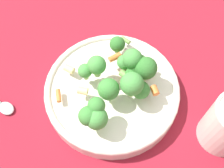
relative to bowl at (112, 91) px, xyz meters
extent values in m
plane|color=maroon|center=(0.00, 0.00, -0.02)|extent=(3.00, 3.00, 0.00)
cylinder|color=silver|center=(0.00, 0.00, 0.00)|extent=(0.28, 0.28, 0.03)
torus|color=silver|center=(0.00, 0.00, 0.01)|extent=(0.28, 0.28, 0.01)
cylinder|color=#8CB766|center=(-0.05, 0.03, 0.02)|extent=(0.01, 0.01, 0.01)
sphere|color=#3D8438|center=(-0.05, 0.03, 0.04)|extent=(0.04, 0.04, 0.04)
cylinder|color=#8CB766|center=(-0.03, 0.03, 0.04)|extent=(0.02, 0.02, 0.02)
sphere|color=#479342|center=(-0.03, 0.03, 0.07)|extent=(0.04, 0.04, 0.04)
cylinder|color=#8CB766|center=(0.05, -0.02, 0.03)|extent=(0.01, 0.01, 0.02)
sphere|color=#479342|center=(0.05, -0.02, 0.05)|extent=(0.03, 0.03, 0.03)
cylinder|color=#8CB766|center=(-0.05, -0.02, 0.03)|extent=(0.02, 0.02, 0.02)
sphere|color=#33722D|center=(-0.05, -0.02, 0.06)|extent=(0.04, 0.04, 0.04)
cylinder|color=#8CB766|center=(-0.04, 0.00, 0.03)|extent=(0.01, 0.01, 0.01)
sphere|color=#33722D|center=(-0.04, 0.00, 0.05)|extent=(0.03, 0.03, 0.03)
cylinder|color=#8CB766|center=(0.01, 0.03, 0.03)|extent=(0.01, 0.01, 0.02)
sphere|color=#3D8438|center=(0.01, 0.03, 0.06)|extent=(0.04, 0.04, 0.04)
cylinder|color=#8CB766|center=(-0.04, -0.02, 0.05)|extent=(0.01, 0.01, 0.02)
sphere|color=#479342|center=(-0.04, -0.02, 0.07)|extent=(0.04, 0.04, 0.04)
cylinder|color=#8CB766|center=(-0.03, -0.08, 0.03)|extent=(0.01, 0.01, 0.01)
sphere|color=#33722D|center=(-0.03, -0.08, 0.05)|extent=(0.03, 0.03, 0.03)
cylinder|color=#8CB766|center=(-0.03, -0.03, 0.04)|extent=(0.01, 0.01, 0.01)
sphere|color=#479342|center=(-0.03, -0.03, 0.06)|extent=(0.03, 0.03, 0.03)
cylinder|color=#8CB766|center=(0.06, 0.07, 0.03)|extent=(0.01, 0.01, 0.02)
sphere|color=#3D8438|center=(0.06, 0.07, 0.06)|extent=(0.04, 0.04, 0.04)
cylinder|color=#8CB766|center=(0.04, 0.08, 0.03)|extent=(0.01, 0.01, 0.01)
sphere|color=#479342|center=(0.04, 0.08, 0.06)|extent=(0.04, 0.04, 0.04)
cylinder|color=#8CB766|center=(-0.07, 0.00, 0.04)|extent=(0.02, 0.02, 0.01)
sphere|color=#33722D|center=(-0.07, 0.00, 0.07)|extent=(0.04, 0.04, 0.04)
cylinder|color=#8CB766|center=(0.04, 0.06, 0.05)|extent=(0.01, 0.01, 0.02)
sphere|color=#3D8438|center=(0.04, 0.06, 0.07)|extent=(0.03, 0.03, 0.03)
cylinder|color=#8CB766|center=(0.02, -0.03, 0.04)|extent=(0.01, 0.01, 0.02)
sphere|color=#479342|center=(0.02, -0.03, 0.06)|extent=(0.04, 0.04, 0.04)
cylinder|color=beige|center=(0.05, 0.07, 0.05)|extent=(0.02, 0.02, 0.01)
cylinder|color=beige|center=(-0.03, -0.09, 0.03)|extent=(0.02, 0.02, 0.01)
cylinder|color=beige|center=(0.08, -0.05, 0.03)|extent=(0.03, 0.02, 0.01)
cylinder|color=beige|center=(0.05, 0.06, 0.04)|extent=(0.02, 0.03, 0.01)
cylinder|color=#729E4C|center=(-0.05, -0.10, 0.03)|extent=(0.02, 0.02, 0.01)
cylinder|color=#729E4C|center=(-0.03, 0.00, 0.05)|extent=(0.03, 0.03, 0.01)
cylinder|color=beige|center=(0.06, 0.01, 0.04)|extent=(0.02, 0.02, 0.01)
cylinder|color=beige|center=(-0.07, -0.02, 0.03)|extent=(0.03, 0.03, 0.01)
cylinder|color=orange|center=(-0.02, -0.05, 0.04)|extent=(0.03, 0.02, 0.01)
cylinder|color=orange|center=(-0.08, 0.04, 0.04)|extent=(0.01, 0.02, 0.01)
cylinder|color=orange|center=(0.11, 0.01, 0.03)|extent=(0.01, 0.03, 0.01)
cylinder|color=#729E4C|center=(-0.09, -0.02, 0.02)|extent=(0.02, 0.01, 0.01)
cylinder|color=orange|center=(-0.04, -0.03, 0.03)|extent=(0.01, 0.03, 0.01)
ellipsoid|color=silver|center=(0.22, -0.01, -0.02)|extent=(0.04, 0.04, 0.01)
camera|label=1|loc=(0.05, 0.25, 0.48)|focal=42.00mm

